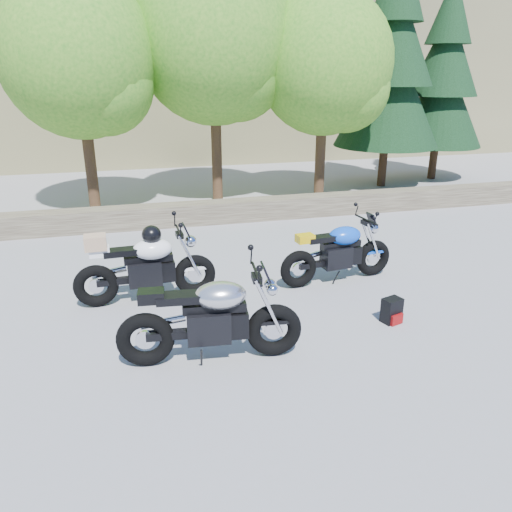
# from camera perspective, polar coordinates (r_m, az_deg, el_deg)

# --- Properties ---
(ground) EXTENTS (90.00, 90.00, 0.00)m
(ground) POSITION_cam_1_polar(r_m,az_deg,el_deg) (7.12, 0.47, -8.54)
(ground) COLOR gray
(ground) RESTS_ON ground
(stone_wall) EXTENTS (22.00, 0.55, 0.50)m
(stone_wall) POSITION_cam_1_polar(r_m,az_deg,el_deg) (12.06, -6.33, 4.92)
(stone_wall) COLOR #4B4032
(stone_wall) RESTS_ON ground
(hillside) EXTENTS (80.00, 30.00, 15.00)m
(hillside) POSITION_cam_1_polar(r_m,az_deg,el_deg) (34.57, -7.61, 27.00)
(hillside) COLOR olive
(hillside) RESTS_ON ground
(tree_decid_left) EXTENTS (3.67, 3.67, 5.62)m
(tree_decid_left) POSITION_cam_1_polar(r_m,az_deg,el_deg) (13.18, -19.14, 20.19)
(tree_decid_left) COLOR #382314
(tree_decid_left) RESTS_ON ground
(tree_decid_mid) EXTENTS (4.08, 4.08, 6.24)m
(tree_decid_mid) POSITION_cam_1_polar(r_m,az_deg,el_deg) (13.80, -4.33, 22.82)
(tree_decid_mid) COLOR #382314
(tree_decid_mid) RESTS_ON ground
(tree_decid_right) EXTENTS (3.54, 3.54, 5.41)m
(tree_decid_right) POSITION_cam_1_polar(r_m,az_deg,el_deg) (14.01, 8.33, 20.43)
(tree_decid_right) COLOR #382314
(tree_decid_right) RESTS_ON ground
(conifer_near) EXTENTS (3.17, 3.17, 7.06)m
(conifer_near) POSITION_cam_1_polar(r_m,az_deg,el_deg) (16.23, 15.25, 20.58)
(conifer_near) COLOR #382314
(conifer_near) RESTS_ON ground
(conifer_far) EXTENTS (2.82, 2.82, 6.27)m
(conifer_far) POSITION_cam_1_polar(r_m,az_deg,el_deg) (17.89, 20.64, 18.63)
(conifer_far) COLOR #382314
(conifer_far) RESTS_ON ground
(silver_bike) EXTENTS (2.32, 0.73, 1.16)m
(silver_bike) POSITION_cam_1_polar(r_m,az_deg,el_deg) (6.22, -5.09, -7.26)
(silver_bike) COLOR black
(silver_bike) RESTS_ON ground
(white_bike) EXTENTS (2.22, 0.70, 1.23)m
(white_bike) POSITION_cam_1_polar(r_m,az_deg,el_deg) (7.97, -12.60, -1.00)
(white_bike) COLOR black
(white_bike) RESTS_ON ground
(blue_bike) EXTENTS (2.13, 0.67, 1.07)m
(blue_bike) POSITION_cam_1_polar(r_m,az_deg,el_deg) (8.66, 9.38, 0.37)
(blue_bike) COLOR black
(blue_bike) RESTS_ON ground
(backpack) EXTENTS (0.32, 0.29, 0.37)m
(backpack) POSITION_cam_1_polar(r_m,az_deg,el_deg) (7.54, 15.28, -6.06)
(backpack) COLOR black
(backpack) RESTS_ON ground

